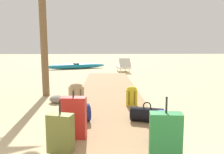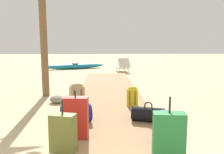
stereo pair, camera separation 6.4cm
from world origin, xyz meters
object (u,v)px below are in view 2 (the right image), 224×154
lounge_chair (123,66)px  kayak (75,66)px  duffel_bag_black (148,114)px  backpack_blue (164,126)px  backpack_yellow (132,95)px  backpack_tan (77,95)px  duffel_bag_navy (76,113)px  suitcase_red (76,118)px  suitcase_olive (63,133)px  suitcase_green (169,141)px

lounge_chair → kayak: lounge_chair is taller
duffel_bag_black → backpack_blue: backpack_blue is taller
backpack_yellow → backpack_tan: size_ratio=0.80×
backpack_yellow → duffel_bag_navy: size_ratio=0.74×
suitcase_red → duffel_bag_navy: bearing=95.8°
suitcase_olive → suitcase_red: bearing=76.6°
duffel_bag_black → suitcase_green: suitcase_green is taller
suitcase_olive → suitcase_green: bearing=-21.8°
duffel_bag_black → backpack_tan: 1.83m
backpack_yellow → backpack_tan: (-1.32, -0.18, 0.06)m
lounge_chair → backpack_yellow: bearing=-93.1°
suitcase_green → duffel_bag_black: bearing=86.7°
backpack_yellow → backpack_tan: bearing=-172.1°
backpack_yellow → suitcase_green: bearing=-89.1°
duffel_bag_navy → suitcase_olive: size_ratio=0.86×
duffel_bag_black → lounge_chair: 8.81m
backpack_yellow → suitcase_olive: size_ratio=0.64×
backpack_blue → kayak: bearing=102.7°
duffel_bag_black → backpack_yellow: size_ratio=1.43×
backpack_yellow → suitcase_olive: suitcase_olive is taller
suitcase_olive → kayak: 11.97m
backpack_blue → suitcase_red: suitcase_red is taller
suitcase_red → lounge_chair: (1.57, 9.57, -0.09)m
suitcase_olive → backpack_blue: bearing=10.3°
kayak → lounge_chair: bearing=-32.9°
duffel_bag_black → suitcase_olive: bearing=-138.5°
duffel_bag_navy → lounge_chair: bearing=79.4°
duffel_bag_black → kayak: size_ratio=0.18×
suitcase_olive → backpack_tan: bearing=91.0°
lounge_chair → kayak: 3.39m
backpack_yellow → kayak: (-2.43, 9.40, -0.16)m
backpack_yellow → lounge_chair: lounge_chair is taller
duffel_bag_black → kayak: 10.95m
duffel_bag_navy → suitcase_red: 0.80m
duffel_bag_black → kayak: bearing=103.6°
suitcase_green → kayak: suitcase_green is taller
backpack_yellow → duffel_bag_navy: bearing=-135.2°
backpack_blue → kayak: size_ratio=0.13×
suitcase_green → backpack_yellow: bearing=90.9°
suitcase_green → duffel_bag_navy: (-1.29, 1.82, -0.18)m
suitcase_green → lounge_chair: 10.62m
backpack_tan → backpack_blue: backpack_tan is taller
suitcase_green → kayak: size_ratio=0.24×
duffel_bag_black → duffel_bag_navy: duffel_bag_navy is taller
suitcase_green → backpack_blue: (0.15, 0.80, -0.09)m
suitcase_green → suitcase_red: (-1.21, 1.04, -0.02)m
suitcase_red → duffel_bag_black: bearing=30.1°
suitcase_olive → suitcase_red: suitcase_red is taller
backpack_yellow → suitcase_olive: 2.82m
suitcase_green → suitcase_olive: size_ratio=1.20×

